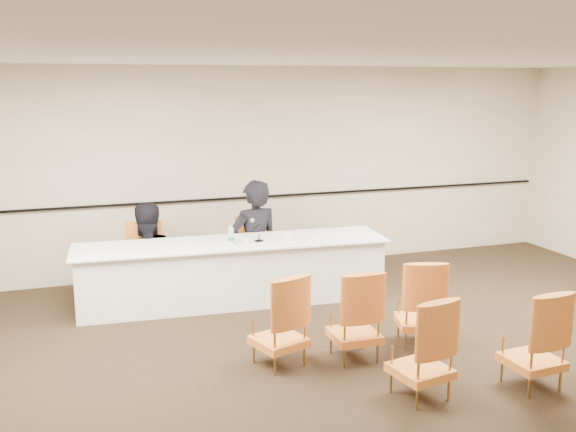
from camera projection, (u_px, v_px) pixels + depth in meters
The scene contains 19 objects.
floor at pixel (371, 380), 6.06m from camera, with size 10.00×10.00×0.00m, color black.
ceiling at pixel (381, 54), 5.45m from camera, with size 10.00×10.00×0.00m, color silver.
wall_back at pixel (254, 170), 9.46m from camera, with size 10.00×0.04×3.00m, color #BDB395.
wall_rail at pixel (255, 197), 9.51m from camera, with size 9.80×0.04×0.03m, color black.
panel_table at pixel (233, 272), 8.17m from camera, with size 3.94×0.91×0.79m, color white, non-canonical shape.
panelist_main at pixel (255, 250), 8.80m from camera, with size 0.71×0.47×1.96m, color black.
panelist_main_chair at pixel (255, 252), 8.80m from camera, with size 0.50×0.50×0.95m, color #CD5824, non-canonical shape.
panelist_second at pixel (146, 269), 8.46m from camera, with size 0.87×0.68×1.79m, color black.
panelist_second_chair at pixel (146, 260), 8.44m from camera, with size 0.50×0.50×0.95m, color #CD5824, non-canonical shape.
papers at pixel (263, 240), 8.19m from camera, with size 0.30×0.22×0.00m, color white.
microphone at pixel (259, 231), 8.08m from camera, with size 0.10×0.20×0.28m, color black, non-canonical shape.
water_bottle at pixel (231, 235), 7.96m from camera, with size 0.07×0.07×0.24m, color #177C7E, non-canonical shape.
drinking_glass at pixel (246, 240), 7.99m from camera, with size 0.06×0.06×0.10m, color white.
coffee_cup at pixel (288, 237), 8.12m from camera, with size 0.08×0.08×0.12m, color white.
aud_chair_front_left at pixel (279, 319), 6.31m from camera, with size 0.50×0.50×0.95m, color #CD5824, non-canonical shape.
aud_chair_front_mid at pixel (354, 314), 6.46m from camera, with size 0.50×0.50×0.95m, color #CD5824, non-canonical shape.
aud_chair_front_right at pixel (420, 302), 6.83m from camera, with size 0.50×0.50×0.95m, color #CD5824, non-canonical shape.
aud_chair_back_mid at pixel (421, 347), 5.66m from camera, with size 0.50×0.50×0.95m, color #CD5824, non-canonical shape.
aud_chair_back_right at pixel (534, 338), 5.85m from camera, with size 0.50×0.50×0.95m, color #CD5824, non-canonical shape.
Camera 1 is at (-2.56, -5.06, 2.76)m, focal length 40.00 mm.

